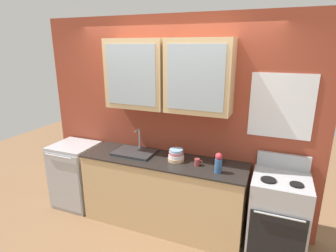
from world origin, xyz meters
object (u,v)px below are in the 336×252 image
stove_range (277,216)px  vase (218,163)px  cup_near_bowls (218,160)px  dishwasher (76,174)px  sink_faucet (134,152)px  cup_near_sink (197,162)px  bowl_stack (176,155)px

stove_range → vase: size_ratio=4.80×
cup_near_bowls → dishwasher: cup_near_bowls is taller
vase → sink_faucet: bearing=172.7°
stove_range → cup_near_bowls: size_ratio=9.01×
sink_faucet → dishwasher: sink_faucet is taller
sink_faucet → vase: bearing=-7.3°
dishwasher → stove_range: bearing=0.1°
vase → dishwasher: (-2.08, 0.10, -0.57)m
vase → cup_near_bowls: bearing=102.8°
cup_near_bowls → cup_near_sink: bearing=-144.3°
vase → bowl_stack: bearing=166.5°
bowl_stack → cup_near_bowls: bearing=12.9°
vase → cup_near_bowls: (-0.05, 0.24, -0.07)m
sink_faucet → cup_near_bowls: sink_faucet is taller
vase → dishwasher: bearing=177.2°
sink_faucet → dishwasher: size_ratio=0.56×
vase → dishwasher: 2.16m
sink_faucet → cup_near_sink: bearing=-3.5°
cup_near_bowls → dishwasher: 2.09m
vase → cup_near_bowls: vase is taller
cup_near_bowls → dishwasher: (-2.02, -0.14, -0.50)m
stove_range → dishwasher: bearing=-179.9°
stove_range → dishwasher: (-2.74, -0.00, -0.01)m
bowl_stack → dishwasher: bowl_stack is taller
bowl_stack → cup_near_bowls: size_ratio=1.63×
vase → cup_near_bowls: size_ratio=1.88×
cup_near_sink → dishwasher: (-1.82, 0.01, -0.50)m
cup_near_bowls → vase: bearing=-77.2°
sink_faucet → bowl_stack: bearing=-1.4°
sink_faucet → bowl_stack: (0.58, -0.01, 0.05)m
bowl_stack → vase: (0.54, -0.13, 0.04)m
bowl_stack → vase: bearing=-13.5°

